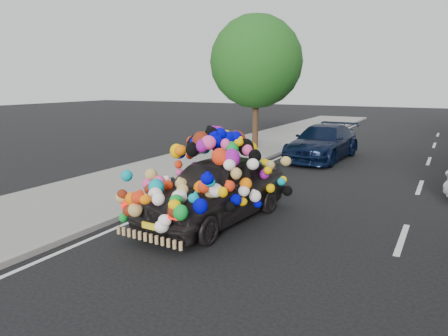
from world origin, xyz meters
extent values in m
plane|color=black|center=(0.00, 0.00, 0.00)|extent=(100.00, 100.00, 0.00)
cube|color=gray|center=(-4.30, 0.00, 0.06)|extent=(4.00, 60.00, 0.12)
cube|color=gray|center=(-2.35, 0.00, 0.07)|extent=(0.15, 60.00, 0.13)
cylinder|color=#332114|center=(-3.80, 9.50, 1.36)|extent=(0.28, 0.28, 2.73)
sphere|color=#194F15|center=(-3.80, 9.50, 4.03)|extent=(4.20, 4.20, 4.20)
imported|color=black|center=(-0.36, -0.65, 0.74)|extent=(2.16, 4.48, 1.47)
cube|color=red|center=(-1.17, -2.76, 0.78)|extent=(0.22, 0.08, 0.14)
cube|color=red|center=(0.01, -2.88, 0.78)|extent=(0.22, 0.08, 0.14)
cube|color=yellow|center=(-0.58, -2.83, 0.48)|extent=(0.34, 0.07, 0.12)
imported|color=black|center=(-0.33, 8.45, 0.70)|extent=(2.28, 4.96, 1.41)
camera|label=1|loc=(4.29, -9.10, 3.13)|focal=35.00mm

